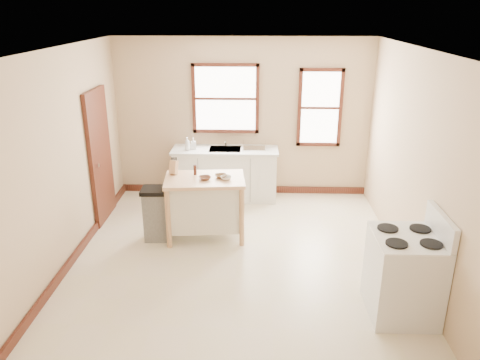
% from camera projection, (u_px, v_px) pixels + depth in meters
% --- Properties ---
extents(floor, '(5.00, 5.00, 0.00)m').
position_uv_depth(floor, '(237.00, 259.00, 6.43)').
color(floor, beige).
rests_on(floor, ground).
extents(ceiling, '(5.00, 5.00, 0.00)m').
position_uv_depth(ceiling, '(237.00, 49.00, 5.45)').
color(ceiling, white).
rests_on(ceiling, ground).
extents(wall_back, '(4.50, 0.04, 2.80)m').
position_uv_depth(wall_back, '(243.00, 118.00, 8.28)').
color(wall_back, tan).
rests_on(wall_back, ground).
extents(wall_left, '(0.04, 5.00, 2.80)m').
position_uv_depth(wall_left, '(63.00, 161.00, 6.02)').
color(wall_left, tan).
rests_on(wall_left, ground).
extents(wall_right, '(0.04, 5.00, 2.80)m').
position_uv_depth(wall_right, '(416.00, 165.00, 5.87)').
color(wall_right, tan).
rests_on(wall_right, ground).
extents(window_main, '(1.17, 0.06, 1.22)m').
position_uv_depth(window_main, '(226.00, 99.00, 8.15)').
color(window_main, '#3D1810').
rests_on(window_main, wall_back).
extents(window_side, '(0.77, 0.06, 1.37)m').
position_uv_depth(window_side, '(320.00, 108.00, 8.15)').
color(window_side, '#3D1810').
rests_on(window_side, wall_back).
extents(door_left, '(0.06, 0.90, 2.10)m').
position_uv_depth(door_left, '(100.00, 156.00, 7.36)').
color(door_left, '#3D1810').
rests_on(door_left, ground).
extents(baseboard_back, '(4.50, 0.04, 0.12)m').
position_uv_depth(baseboard_back, '(243.00, 189.00, 8.72)').
color(baseboard_back, '#3D1810').
rests_on(baseboard_back, ground).
extents(baseboard_left, '(0.04, 5.00, 0.12)m').
position_uv_depth(baseboard_left, '(77.00, 252.00, 6.49)').
color(baseboard_left, '#3D1810').
rests_on(baseboard_left, ground).
extents(sink_counter, '(1.86, 0.62, 0.92)m').
position_uv_depth(sink_counter, '(225.00, 174.00, 8.34)').
color(sink_counter, silver).
rests_on(sink_counter, ground).
extents(faucet, '(0.03, 0.03, 0.22)m').
position_uv_depth(faucet, '(226.00, 140.00, 8.31)').
color(faucet, silver).
rests_on(faucet, sink_counter).
extents(soap_bottle_a, '(0.11, 0.11, 0.23)m').
position_uv_depth(soap_bottle_a, '(187.00, 144.00, 8.07)').
color(soap_bottle_a, '#B2B2B2').
rests_on(soap_bottle_a, sink_counter).
extents(soap_bottle_b, '(0.10, 0.10, 0.20)m').
position_uv_depth(soap_bottle_b, '(193.00, 143.00, 8.16)').
color(soap_bottle_b, '#B2B2B2').
rests_on(soap_bottle_b, sink_counter).
extents(dish_rack, '(0.47, 0.40, 0.10)m').
position_uv_depth(dish_rack, '(254.00, 146.00, 8.17)').
color(dish_rack, silver).
rests_on(dish_rack, sink_counter).
extents(kitchen_island, '(1.21, 0.83, 0.94)m').
position_uv_depth(kitchen_island, '(205.00, 208.00, 6.92)').
color(kitchen_island, tan).
rests_on(kitchen_island, ground).
extents(knife_block, '(0.12, 0.12, 0.20)m').
position_uv_depth(knife_block, '(174.00, 168.00, 6.87)').
color(knife_block, '#DDAE74').
rests_on(knife_block, kitchen_island).
extents(pepper_grinder, '(0.05, 0.05, 0.15)m').
position_uv_depth(pepper_grinder, '(195.00, 170.00, 6.86)').
color(pepper_grinder, '#3E1A10').
rests_on(pepper_grinder, kitchen_island).
extents(bowl_a, '(0.22, 0.22, 0.04)m').
position_uv_depth(bowl_a, '(205.00, 178.00, 6.70)').
color(bowl_a, brown).
rests_on(bowl_a, kitchen_island).
extents(bowl_b, '(0.21, 0.21, 0.04)m').
position_uv_depth(bowl_b, '(221.00, 176.00, 6.77)').
color(bowl_b, brown).
rests_on(bowl_b, kitchen_island).
extents(bowl_c, '(0.18, 0.18, 0.05)m').
position_uv_depth(bowl_c, '(226.00, 178.00, 6.69)').
color(bowl_c, white).
rests_on(bowl_c, kitchen_island).
extents(trash_bin, '(0.42, 0.36, 0.80)m').
position_uv_depth(trash_bin, '(157.00, 214.00, 6.87)').
color(trash_bin, gray).
rests_on(trash_bin, ground).
extents(gas_stove, '(0.77, 0.78, 1.23)m').
position_uv_depth(gas_stove, '(405.00, 265.00, 5.11)').
color(gas_stove, silver).
rests_on(gas_stove, ground).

